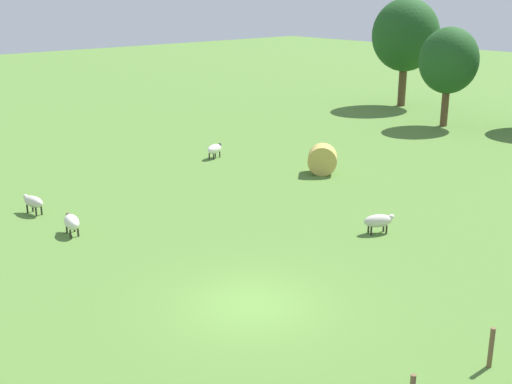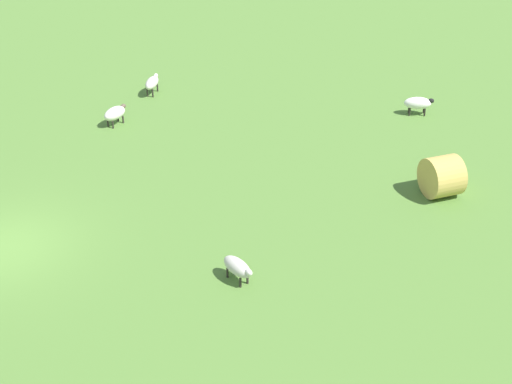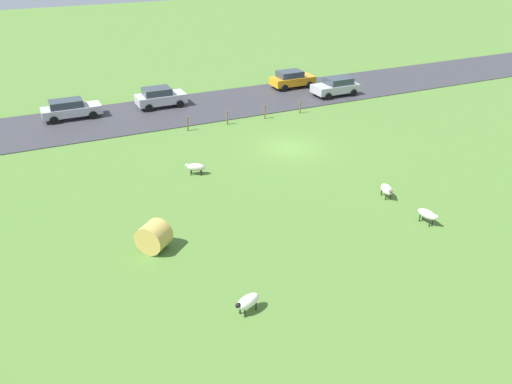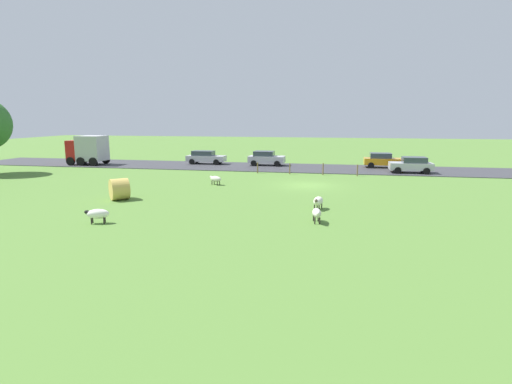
{
  "view_description": "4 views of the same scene",
  "coord_description": "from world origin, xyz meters",
  "px_view_note": "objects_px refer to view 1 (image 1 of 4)",
  "views": [
    {
      "loc": [
        13.06,
        -11.36,
        8.79
      ],
      "look_at": [
        -6.14,
        5.58,
        0.84
      ],
      "focal_mm": 46.16,
      "sensor_mm": 36.0,
      "label": 1
    },
    {
      "loc": [
        15.24,
        14.76,
        14.23
      ],
      "look_at": [
        -4.26,
        6.69,
        1.19
      ],
      "focal_mm": 54.45,
      "sensor_mm": 36.0,
      "label": 2
    },
    {
      "loc": [
        -29.22,
        16.48,
        13.7
      ],
      "look_at": [
        -5.99,
        5.52,
        0.58
      ],
      "focal_mm": 36.78,
      "sensor_mm": 36.0,
      "label": 3
    },
    {
      "loc": [
        -32.9,
        -2.31,
        5.46
      ],
      "look_at": [
        -7.62,
        2.72,
        0.72
      ],
      "focal_mm": 28.62,
      "sensor_mm": 36.0,
      "label": 4
    }
  ],
  "objects_px": {
    "sheep_3": "(378,221)",
    "hay_bale_0": "(322,159)",
    "sheep_1": "(33,202)",
    "tree_2": "(449,61)",
    "sheep_0": "(72,222)",
    "sheep_2": "(215,149)",
    "tree_1": "(406,35)"
  },
  "relations": [
    {
      "from": "tree_1",
      "to": "tree_2",
      "type": "bearing_deg",
      "value": -33.11
    },
    {
      "from": "sheep_2",
      "to": "sheep_0",
      "type": "bearing_deg",
      "value": -63.21
    },
    {
      "from": "sheep_0",
      "to": "hay_bale_0",
      "type": "height_order",
      "value": "hay_bale_0"
    },
    {
      "from": "sheep_2",
      "to": "tree_1",
      "type": "xyz_separation_m",
      "value": [
        -3.51,
        21.23,
        4.87
      ]
    },
    {
      "from": "sheep_1",
      "to": "hay_bale_0",
      "type": "distance_m",
      "value": 13.76
    },
    {
      "from": "sheep_1",
      "to": "tree_2",
      "type": "bearing_deg",
      "value": 88.35
    },
    {
      "from": "sheep_2",
      "to": "hay_bale_0",
      "type": "xyz_separation_m",
      "value": [
        5.95,
        2.11,
        0.2
      ]
    },
    {
      "from": "sheep_3",
      "to": "hay_bale_0",
      "type": "bearing_deg",
      "value": 147.39
    },
    {
      "from": "sheep_1",
      "to": "sheep_3",
      "type": "bearing_deg",
      "value": 39.36
    },
    {
      "from": "sheep_3",
      "to": "tree_1",
      "type": "relative_size",
      "value": 0.15
    },
    {
      "from": "sheep_0",
      "to": "sheep_2",
      "type": "relative_size",
      "value": 0.95
    },
    {
      "from": "tree_1",
      "to": "sheep_3",
      "type": "bearing_deg",
      "value": -55.02
    },
    {
      "from": "sheep_3",
      "to": "tree_2",
      "type": "bearing_deg",
      "value": 117.05
    },
    {
      "from": "sheep_3",
      "to": "hay_bale_0",
      "type": "relative_size",
      "value": 0.86
    },
    {
      "from": "tree_2",
      "to": "sheep_3",
      "type": "bearing_deg",
      "value": -62.95
    },
    {
      "from": "sheep_1",
      "to": "tree_2",
      "type": "distance_m",
      "value": 28.3
    },
    {
      "from": "sheep_1",
      "to": "tree_1",
      "type": "distance_m",
      "value": 33.3
    },
    {
      "from": "sheep_2",
      "to": "sheep_1",
      "type": "bearing_deg",
      "value": -77.93
    },
    {
      "from": "sheep_0",
      "to": "hay_bale_0",
      "type": "xyz_separation_m",
      "value": [
        0.34,
        13.21,
        0.21
      ]
    },
    {
      "from": "tree_2",
      "to": "tree_1",
      "type": "bearing_deg",
      "value": 146.89
    },
    {
      "from": "hay_bale_0",
      "to": "tree_1",
      "type": "xyz_separation_m",
      "value": [
        -9.45,
        19.12,
        4.67
      ]
    },
    {
      "from": "sheep_1",
      "to": "hay_bale_0",
      "type": "relative_size",
      "value": 0.89
    },
    {
      "from": "sheep_1",
      "to": "sheep_2",
      "type": "distance_m",
      "value": 11.43
    },
    {
      "from": "sheep_3",
      "to": "sheep_0",
      "type": "bearing_deg",
      "value": -130.68
    },
    {
      "from": "sheep_0",
      "to": "tree_2",
      "type": "xyz_separation_m",
      "value": [
        -2.4,
        27.96,
        3.78
      ]
    },
    {
      "from": "tree_1",
      "to": "sheep_0",
      "type": "bearing_deg",
      "value": -74.26
    },
    {
      "from": "sheep_2",
      "to": "sheep_3",
      "type": "height_order",
      "value": "sheep_2"
    },
    {
      "from": "sheep_0",
      "to": "tree_2",
      "type": "distance_m",
      "value": 28.32
    },
    {
      "from": "sheep_3",
      "to": "hay_bale_0",
      "type": "xyz_separation_m",
      "value": [
        -7.1,
        4.55,
        0.22
      ]
    },
    {
      "from": "sheep_2",
      "to": "hay_bale_0",
      "type": "distance_m",
      "value": 6.31
    },
    {
      "from": "tree_1",
      "to": "hay_bale_0",
      "type": "bearing_deg",
      "value": -63.7
    },
    {
      "from": "sheep_2",
      "to": "sheep_3",
      "type": "xyz_separation_m",
      "value": [
        13.05,
        -2.43,
        -0.02
      ]
    }
  ]
}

